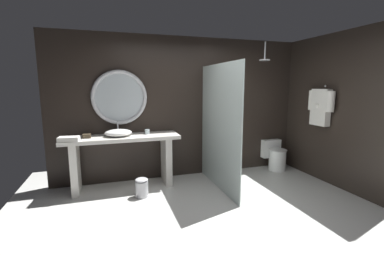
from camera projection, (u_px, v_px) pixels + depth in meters
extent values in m
plane|color=silver|center=(226.00, 220.00, 3.36)|extent=(5.76, 5.76, 0.00)
cube|color=black|center=(184.00, 108.00, 4.94)|extent=(4.80, 0.10, 2.60)
cube|color=black|center=(331.00, 110.00, 4.57)|extent=(0.10, 2.47, 2.60)
cube|color=silver|center=(122.00, 138.00, 4.33)|extent=(1.88, 0.56, 0.06)
cube|color=silver|center=(75.00, 168.00, 4.18)|extent=(0.11, 0.47, 0.83)
cube|color=silver|center=(166.00, 160.00, 4.62)|extent=(0.11, 0.47, 0.83)
ellipsoid|color=white|center=(118.00, 133.00, 4.29)|extent=(0.44, 0.36, 0.12)
cylinder|color=silver|center=(118.00, 128.00, 4.44)|extent=(0.02, 0.02, 0.23)
cylinder|color=silver|center=(118.00, 122.00, 4.37)|extent=(0.02, 0.11, 0.02)
cylinder|color=silver|center=(147.00, 132.00, 4.49)|extent=(0.08, 0.08, 0.08)
cube|color=#3D3323|center=(87.00, 136.00, 4.17)|extent=(0.12, 0.14, 0.06)
torus|color=silver|center=(120.00, 97.00, 4.46)|extent=(0.94, 0.07, 0.94)
cylinder|color=#B2BCC1|center=(120.00, 97.00, 4.47)|extent=(0.83, 0.01, 0.83)
cube|color=silver|center=(219.00, 128.00, 4.31)|extent=(0.02, 1.57, 2.07)
cylinder|color=silver|center=(265.00, 51.00, 4.71)|extent=(0.02, 0.02, 0.31)
cylinder|color=silver|center=(265.00, 60.00, 4.73)|extent=(0.19, 0.19, 0.02)
sphere|color=silver|center=(325.00, 86.00, 4.57)|extent=(0.04, 0.04, 0.04)
cube|color=silver|center=(321.00, 107.00, 4.61)|extent=(0.12, 0.36, 0.64)
cylinder|color=silver|center=(330.00, 101.00, 4.40)|extent=(0.13, 0.13, 0.35)
cylinder|color=silver|center=(312.00, 100.00, 4.79)|extent=(0.13, 0.13, 0.35)
sphere|color=silver|center=(317.00, 106.00, 4.59)|extent=(0.07, 0.07, 0.07)
cylinder|color=white|center=(277.00, 160.00, 5.34)|extent=(0.34, 0.34, 0.42)
ellipsoid|color=white|center=(278.00, 150.00, 5.31)|extent=(0.36, 0.39, 0.02)
cube|color=white|center=(271.00, 148.00, 5.54)|extent=(0.41, 0.14, 0.38)
cylinder|color=silver|center=(142.00, 189.00, 4.06)|extent=(0.20, 0.20, 0.25)
ellipsoid|color=silver|center=(142.00, 180.00, 4.04)|extent=(0.20, 0.20, 0.06)
cube|color=silver|center=(69.00, 139.00, 3.91)|extent=(0.31, 0.21, 0.07)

